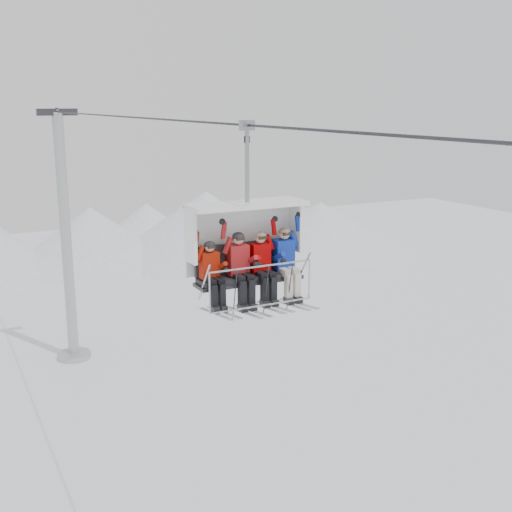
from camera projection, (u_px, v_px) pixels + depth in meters
name	position (u px, v px, depth m)	size (l,w,h in m)	color
lift_tower_right	(67.00, 256.00, 34.15)	(2.00, 1.80, 13.48)	#A8ABB0
haul_cable	(256.00, 126.00, 13.38)	(0.06, 0.06, 50.00)	#2F2E34
chairlift_carrier	(245.00, 241.00, 14.46)	(2.68, 1.17, 3.98)	black
skier_far_left	(212.00, 272.00, 13.89)	(0.40, 1.69, 1.59)	#A31705
skier_center_left	(240.00, 265.00, 14.19)	(0.46, 1.69, 1.79)	#A91A1D
skier_center_right	(262.00, 263.00, 14.44)	(0.44, 1.69, 1.74)	#AA0101
skier_far_right	(286.00, 260.00, 14.71)	(0.46, 1.69, 1.79)	#1230A9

